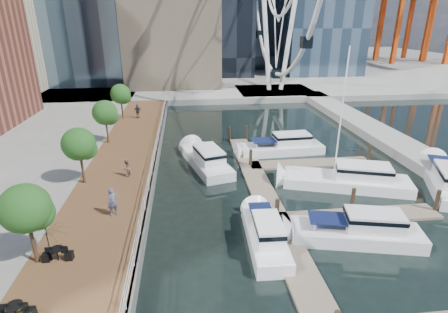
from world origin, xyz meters
TOP-DOWN VIEW (x-y plane):
  - boardwalk at (-9.00, 15.00)m, footprint 6.00×60.00m
  - seawall at (-6.00, 15.00)m, footprint 0.25×60.00m
  - land_far at (0.00, 102.00)m, footprint 200.00×114.00m
  - breakwater at (20.00, 20.00)m, footprint 4.00×60.00m
  - pier at (14.00, 52.00)m, footprint 14.00×12.00m
  - railing at (-6.10, 15.00)m, footprint 0.10×60.00m
  - floating_docks at (7.97, 9.98)m, footprint 16.00×34.00m
  - street_trees at (-11.40, 14.00)m, footprint 2.60×42.60m
  - yacht_foreground at (7.47, 5.24)m, footprint 9.29×4.34m
  - pedestrian_near at (-8.10, 8.54)m, footprint 0.86×0.75m
  - pedestrian_mid at (-8.14, 14.87)m, footprint 0.75×0.86m
  - pedestrian_far at (-9.37, 33.97)m, footprint 1.19×0.75m
  - moored_yachts at (9.37, 11.44)m, footprint 26.07×35.57m

SIDE VIEW (x-z plane):
  - yacht_foreground at x=7.47m, z-range -1.07..1.07m
  - moored_yachts at x=9.37m, z-range -5.75..5.75m
  - floating_docks at x=7.97m, z-range -0.81..1.79m
  - boardwalk at x=-9.00m, z-range 0.00..1.00m
  - seawall at x=-6.00m, z-range 0.00..1.00m
  - land_far at x=0.00m, z-range 0.00..1.00m
  - breakwater at x=20.00m, z-range 0.00..1.00m
  - pier at x=14.00m, z-range 0.00..1.00m
  - railing at x=-6.10m, z-range 1.00..2.05m
  - pedestrian_mid at x=-8.14m, z-range 1.00..2.51m
  - pedestrian_far at x=-9.37m, z-range 1.00..2.90m
  - pedestrian_near at x=-8.10m, z-range 1.00..2.97m
  - street_trees at x=-11.40m, z-range 1.99..6.59m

